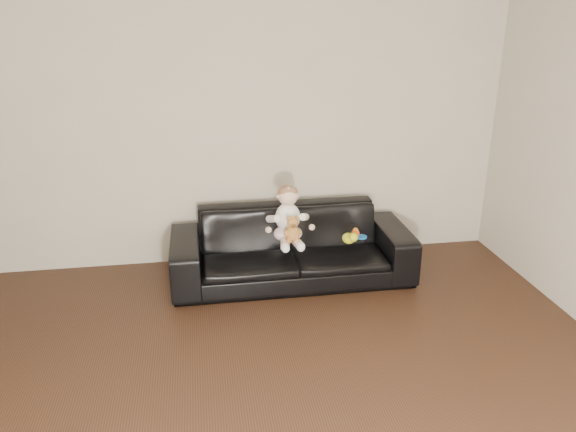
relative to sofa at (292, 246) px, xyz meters
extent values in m
plane|color=#B8AE9B|center=(-0.49, 0.50, 1.00)|extent=(5.00, 0.00, 5.00)
imported|color=black|center=(0.00, 0.00, 0.00)|extent=(2.05, 0.81, 0.60)
ellipsoid|color=#F3CFCD|center=(-0.05, -0.10, 0.16)|extent=(0.24, 0.21, 0.13)
ellipsoid|color=white|center=(-0.05, -0.08, 0.30)|extent=(0.21, 0.17, 0.25)
sphere|color=beige|center=(-0.05, -0.10, 0.49)|extent=(0.16, 0.16, 0.16)
ellipsoid|color=#8C603F|center=(-0.05, -0.09, 0.52)|extent=(0.17, 0.17, 0.12)
cylinder|color=#F3CFCD|center=(-0.10, -0.25, 0.14)|extent=(0.07, 0.20, 0.08)
cylinder|color=#F3CFCD|center=(0.00, -0.25, 0.14)|extent=(0.07, 0.20, 0.08)
sphere|color=white|center=(-0.11, -0.36, 0.14)|extent=(0.07, 0.07, 0.07)
sphere|color=white|center=(0.01, -0.36, 0.14)|extent=(0.07, 0.07, 0.07)
cylinder|color=white|center=(-0.18, -0.14, 0.31)|extent=(0.06, 0.17, 0.11)
cylinder|color=white|center=(0.08, -0.14, 0.31)|extent=(0.06, 0.17, 0.11)
ellipsoid|color=#A56F2F|center=(-0.04, -0.25, 0.22)|extent=(0.13, 0.11, 0.14)
sphere|color=#A56F2F|center=(-0.04, -0.27, 0.32)|extent=(0.10, 0.10, 0.09)
sphere|color=#A56F2F|center=(-0.07, -0.26, 0.36)|extent=(0.04, 0.04, 0.04)
sphere|color=#A56F2F|center=(0.00, -0.26, 0.36)|extent=(0.04, 0.04, 0.04)
sphere|color=#593819|center=(-0.04, -0.31, 0.31)|extent=(0.04, 0.04, 0.04)
ellipsoid|color=#BFCA17|center=(0.44, -0.23, 0.14)|extent=(0.15, 0.16, 0.09)
sphere|color=#CA4317|center=(0.53, -0.12, 0.13)|extent=(0.09, 0.09, 0.07)
cylinder|color=blue|center=(0.58, -0.14, 0.10)|extent=(0.11, 0.11, 0.01)
camera|label=1|loc=(-0.75, -4.36, 1.95)|focal=35.00mm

